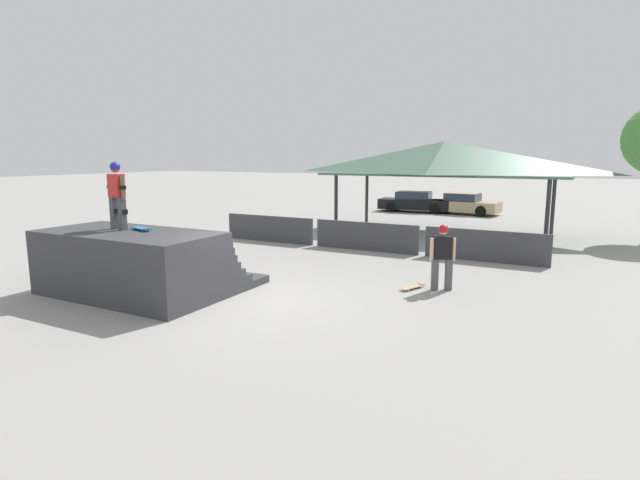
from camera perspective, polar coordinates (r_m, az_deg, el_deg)
ground_plane at (r=12.15m, az=-7.41°, el=-7.00°), size 160.00×160.00×0.00m
quarter_pipe_ramp at (r=13.48m, az=-20.02°, el=-2.65°), size 4.67×3.84×1.62m
skater_on_deck at (r=13.50m, az=-22.22°, el=5.22°), size 0.73×0.28×1.69m
skateboard_on_deck at (r=13.18m, az=-19.74°, el=1.27°), size 0.79×0.41×0.09m
bystander_walking at (r=13.23m, az=13.84°, el=-1.33°), size 0.63×0.44×1.72m
skateboard_on_ground at (r=13.39m, az=10.61°, el=-5.27°), size 0.49×0.84×0.09m
barrier_fence at (r=18.47m, az=5.26°, el=0.41°), size 12.53×0.12×1.05m
pavilion_shelter at (r=22.91m, az=14.02°, el=9.02°), size 10.37×4.29×4.10m
parked_car_black at (r=31.81m, az=10.80°, el=4.26°), size 4.57×1.99×1.27m
parked_car_tan at (r=31.21m, az=16.09°, el=3.95°), size 4.24×2.09×1.27m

